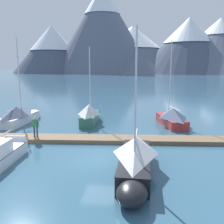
{
  "coord_description": "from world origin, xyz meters",
  "views": [
    {
      "loc": [
        2.28,
        -15.07,
        6.03
      ],
      "look_at": [
        0.0,
        6.0,
        2.0
      ],
      "focal_mm": 39.71,
      "sensor_mm": 36.0,
      "label": 1
    }
  ],
  "objects_px": {
    "person_on_dock": "(35,125)",
    "sailboat_nearest_berth": "(20,115)",
    "sailboat_mid_dock_port": "(90,114)",
    "sailboat_mid_dock_starboard": "(135,159)",
    "sailboat_far_berth": "(171,117)"
  },
  "relations": [
    {
      "from": "person_on_dock",
      "to": "sailboat_nearest_berth",
      "type": "bearing_deg",
      "value": 126.12
    },
    {
      "from": "sailboat_nearest_berth",
      "to": "sailboat_mid_dock_starboard",
      "type": "xyz_separation_m",
      "value": [
        12.23,
        -11.17,
        0.05
      ]
    },
    {
      "from": "sailboat_mid_dock_port",
      "to": "sailboat_mid_dock_starboard",
      "type": "relative_size",
      "value": 0.99
    },
    {
      "from": "sailboat_nearest_berth",
      "to": "sailboat_far_berth",
      "type": "bearing_deg",
      "value": 3.75
    },
    {
      "from": "sailboat_far_berth",
      "to": "sailboat_mid_dock_starboard",
      "type": "bearing_deg",
      "value": -105.79
    },
    {
      "from": "person_on_dock",
      "to": "sailboat_mid_dock_port",
      "type": "bearing_deg",
      "value": 63.31
    },
    {
      "from": "sailboat_nearest_berth",
      "to": "person_on_dock",
      "type": "distance_m",
      "value": 6.98
    },
    {
      "from": "sailboat_mid_dock_starboard",
      "to": "sailboat_far_berth",
      "type": "distance_m",
      "value": 12.68
    },
    {
      "from": "sailboat_nearest_berth",
      "to": "sailboat_far_berth",
      "type": "relative_size",
      "value": 1.04
    },
    {
      "from": "sailboat_far_berth",
      "to": "person_on_dock",
      "type": "xyz_separation_m",
      "value": [
        -11.57,
        -6.66,
        0.42
      ]
    },
    {
      "from": "sailboat_mid_dock_starboard",
      "to": "sailboat_far_berth",
      "type": "relative_size",
      "value": 0.93
    },
    {
      "from": "sailboat_nearest_berth",
      "to": "person_on_dock",
      "type": "xyz_separation_m",
      "value": [
        4.11,
        -5.63,
        0.39
      ]
    },
    {
      "from": "sailboat_mid_dock_starboard",
      "to": "sailboat_mid_dock_port",
      "type": "bearing_deg",
      "value": 112.18
    },
    {
      "from": "sailboat_mid_dock_port",
      "to": "person_on_dock",
      "type": "height_order",
      "value": "sailboat_mid_dock_port"
    },
    {
      "from": "sailboat_mid_dock_starboard",
      "to": "sailboat_nearest_berth",
      "type": "bearing_deg",
      "value": 137.58
    }
  ]
}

